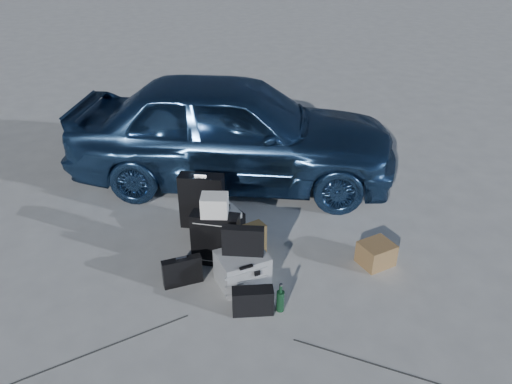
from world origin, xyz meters
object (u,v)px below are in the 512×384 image
at_px(suitcase_left, 202,201).
at_px(duffel_bag, 218,228).
at_px(cardboard_box, 376,254).
at_px(pelican_case, 242,269).
at_px(briefcase, 182,271).
at_px(suitcase_right, 216,239).
at_px(car, 233,130).
at_px(green_bottle, 280,298).

distance_m(suitcase_left, duffel_bag, 0.41).
bearing_deg(cardboard_box, pelican_case, -179.69).
relative_size(briefcase, suitcase_right, 0.66).
height_order(car, suitcase_right, car).
bearing_deg(briefcase, pelican_case, -18.64).
xyz_separation_m(pelican_case, suitcase_left, (-0.26, 1.17, 0.17)).
bearing_deg(suitcase_right, car, 97.89).
distance_m(pelican_case, suitcase_right, 0.47).
distance_m(car, briefcase, 2.44).
bearing_deg(cardboard_box, briefcase, 177.07).
xyz_separation_m(duffel_bag, green_bottle, (0.40, -1.32, 0.00)).
distance_m(car, suitcase_left, 1.33).
xyz_separation_m(suitcase_left, duffel_bag, (0.14, -0.34, -0.19)).
bearing_deg(suitcase_right, briefcase, -120.03).
xyz_separation_m(suitcase_left, green_bottle, (0.54, -1.65, -0.19)).
relative_size(suitcase_right, duffel_bag, 1.02).
bearing_deg(briefcase, suitcase_left, 64.23).
relative_size(briefcase, suitcase_left, 0.59).
relative_size(car, suitcase_left, 6.45).
bearing_deg(pelican_case, cardboard_box, -12.12).
bearing_deg(car, cardboard_box, -134.95).
height_order(car, suitcase_left, car).
bearing_deg(pelican_case, briefcase, 156.83).
distance_m(pelican_case, cardboard_box, 1.48).
bearing_deg(suitcase_left, pelican_case, -57.91).
distance_m(cardboard_box, green_bottle, 1.30).
distance_m(pelican_case, duffel_bag, 0.84).
height_order(briefcase, duffel_bag, briefcase).
bearing_deg(cardboard_box, duffel_bag, 152.83).
bearing_deg(briefcase, suitcase_right, 28.42).
relative_size(suitcase_right, green_bottle, 1.99).
xyz_separation_m(car, suitcase_left, (-0.59, -1.12, -0.41)).
relative_size(car, suitcase_right, 7.23).
bearing_deg(car, green_bottle, -162.81).
relative_size(suitcase_left, duffel_bag, 1.14).
bearing_deg(duffel_bag, pelican_case, -105.98).
xyz_separation_m(car, briefcase, (-0.93, -2.18, -0.60)).
xyz_separation_m(car, duffel_bag, (-0.45, -1.46, -0.60)).
relative_size(car, green_bottle, 14.42).
relative_size(pelican_case, suitcase_left, 0.71).
bearing_deg(suitcase_right, suitcase_left, 117.56).
relative_size(duffel_bag, cardboard_box, 1.76).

